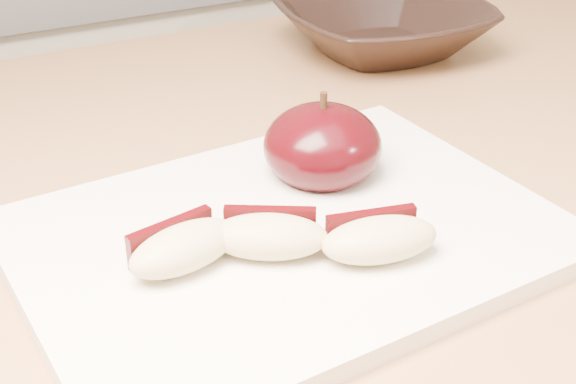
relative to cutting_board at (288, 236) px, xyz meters
name	(u,v)px	position (x,y,z in m)	size (l,w,h in m)	color
back_cabinet	(36,231)	(-0.05, 0.80, -0.44)	(2.40, 0.62, 0.94)	silver
cutting_board	(288,236)	(0.00, 0.00, 0.00)	(0.32, 0.24, 0.01)	white
apple_half	(322,146)	(0.05, 0.05, 0.03)	(0.10, 0.10, 0.07)	black
apple_wedge_a	(183,247)	(-0.07, -0.01, 0.02)	(0.07, 0.05, 0.03)	#D5BB87
apple_wedge_b	(269,235)	(-0.02, -0.02, 0.02)	(0.08, 0.06, 0.03)	#D5BB87
apple_wedge_c	(379,238)	(0.03, -0.05, 0.02)	(0.07, 0.05, 0.03)	#D5BB87
bowl	(382,26)	(0.24, 0.27, 0.02)	(0.20, 0.20, 0.05)	black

